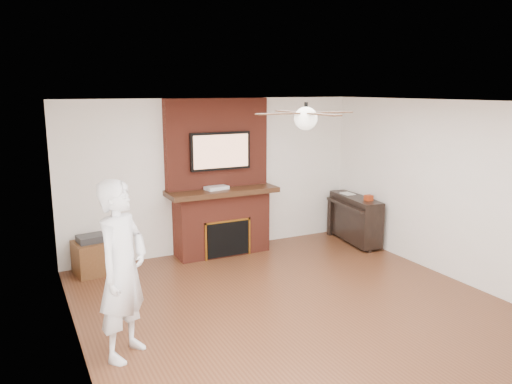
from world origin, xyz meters
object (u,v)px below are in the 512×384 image
fireplace (220,193)px  person (123,270)px  side_table (93,256)px  piano (355,218)px

fireplace → person: (-2.10, -2.59, -0.09)m
fireplace → side_table: 2.17m
side_table → fireplace: bearing=-6.4°
person → side_table: 2.60m
person → fireplace: bearing=5.9°
fireplace → side_table: fireplace is taller
person → piano: person is taller
side_table → piano: 4.37m
side_table → piano: size_ratio=0.45×
fireplace → person: fireplace is taller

